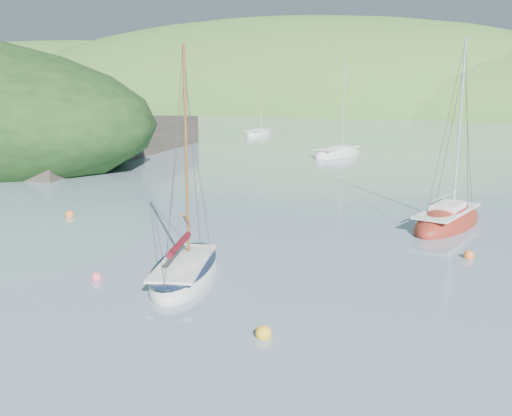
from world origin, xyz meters
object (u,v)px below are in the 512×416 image
at_px(sloop_red, 447,222).
at_px(distant_sloop_a, 337,155).
at_px(daysailer_white, 185,272).
at_px(distant_sloop_c, 259,134).

height_order(sloop_red, distant_sloop_a, distant_sloop_a).
height_order(daysailer_white, sloop_red, sloop_red).
distance_m(daysailer_white, distant_sloop_a, 41.30).
distance_m(sloop_red, distant_sloop_c, 58.14).
xyz_separation_m(daysailer_white, sloop_red, (8.53, 13.17, -0.01)).
bearing_deg(daysailer_white, distant_sloop_c, 93.38).
height_order(daysailer_white, distant_sloop_a, distant_sloop_a).
relative_size(daysailer_white, distant_sloop_c, 0.95).
relative_size(distant_sloop_a, distant_sloop_c, 1.08).
height_order(daysailer_white, distant_sloop_c, distant_sloop_c).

